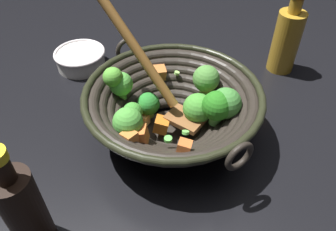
{
  "coord_description": "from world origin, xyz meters",
  "views": [
    {
      "loc": [
        -0.21,
        0.43,
        0.49
      ],
      "look_at": [
        0.02,
        -0.01,
        0.03
      ],
      "focal_mm": 35.69,
      "sensor_mm": 36.0,
      "label": 1
    }
  ],
  "objects": [
    {
      "name": "wok",
      "position": [
        -0.0,
        -0.0,
        0.07
      ],
      "size": [
        0.35,
        0.34,
        0.27
      ],
      "color": "black",
      "rests_on": "ground"
    },
    {
      "name": "prep_bowl",
      "position": [
        0.31,
        -0.1,
        0.02
      ],
      "size": [
        0.13,
        0.13,
        0.04
      ],
      "color": "silver",
      "rests_on": "ground"
    },
    {
      "name": "soy_sauce_bottle",
      "position": [
        0.08,
        0.3,
        0.08
      ],
      "size": [
        0.06,
        0.06,
        0.2
      ],
      "color": "black",
      "rests_on": "ground"
    },
    {
      "name": "ground_plane",
      "position": [
        0.0,
        0.0,
        0.0
      ],
      "size": [
        4.0,
        4.0,
        0.0
      ],
      "primitive_type": "plane",
      "color": "black"
    },
    {
      "name": "cooking_oil_bottle",
      "position": [
        -0.14,
        -0.33,
        0.08
      ],
      "size": [
        0.06,
        0.06,
        0.2
      ],
      "color": "#AD7F23",
      "rests_on": "ground"
    }
  ]
}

